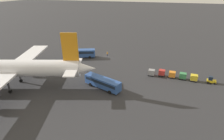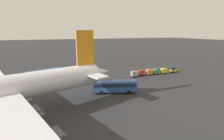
{
  "view_description": "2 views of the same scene",
  "coord_description": "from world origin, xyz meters",
  "views": [
    {
      "loc": [
        -22.24,
        62.58,
        25.64
      ],
      "look_at": [
        -7.37,
        16.17,
        2.53
      ],
      "focal_mm": 28.0,
      "sensor_mm": 36.0,
      "label": 1
    },
    {
      "loc": [
        9.57,
        62.14,
        15.35
      ],
      "look_at": [
        -8.65,
        16.8,
        4.51
      ],
      "focal_mm": 28.0,
      "sensor_mm": 36.0,
      "label": 2
    }
  ],
  "objects": [
    {
      "name": "ground_plane",
      "position": [
        0.0,
        0.0,
        0.0
      ],
      "size": [
        600.0,
        600.0,
        0.0
      ],
      "primitive_type": "plane",
      "color": "#2D2D30"
    },
    {
      "name": "cargo_cart_green",
      "position": [
        -28.4,
        10.78,
        1.19
      ],
      "size": [
        2.06,
        1.76,
        2.06
      ],
      "rotation": [
        0.0,
        0.0,
        -0.04
      ],
      "color": "#38383D",
      "rests_on": "ground"
    },
    {
      "name": "cargo_cart_red",
      "position": [
        -22.14,
        10.44,
        1.19
      ],
      "size": [
        2.06,
        1.76,
        2.06
      ],
      "rotation": [
        0.0,
        0.0,
        -0.04
      ],
      "color": "#38383D",
      "rests_on": "ground"
    },
    {
      "name": "shuttle_bus_far",
      "position": [
        -6.81,
        23.09,
        1.86
      ],
      "size": [
        11.36,
        5.91,
        3.08
      ],
      "rotation": [
        0.0,
        0.0,
        -0.32
      ],
      "color": "#2D5199",
      "rests_on": "ground"
    },
    {
      "name": "worker_person",
      "position": [
        0.32,
        -1.47,
        0.87
      ],
      "size": [
        0.38,
        0.38,
        1.74
      ],
      "color": "#1E1E2D",
      "rests_on": "ground"
    },
    {
      "name": "baggage_tug",
      "position": [
        -36.3,
        10.65,
        0.94
      ],
      "size": [
        2.48,
        1.76,
        2.1
      ],
      "rotation": [
        0.0,
        0.0,
        -0.06
      ],
      "color": "gold",
      "rests_on": "ground"
    },
    {
      "name": "cargo_cart_orange",
      "position": [
        -25.27,
        10.79,
        1.19
      ],
      "size": [
        2.06,
        1.76,
        2.06
      ],
      "rotation": [
        0.0,
        0.0,
        -0.04
      ],
      "color": "#38383D",
      "rests_on": "ground"
    },
    {
      "name": "shuttle_bus_near",
      "position": [
        9.57,
        3.5,
        1.99
      ],
      "size": [
        11.04,
        6.37,
        3.32
      ],
      "rotation": [
        0.0,
        0.0,
        0.37
      ],
      "color": "#2D5199",
      "rests_on": "ground"
    },
    {
      "name": "cargo_cart_yellow",
      "position": [
        -31.53,
        11.06,
        1.19
      ],
      "size": [
        2.06,
        1.76,
        2.06
      ],
      "rotation": [
        0.0,
        0.0,
        -0.04
      ],
      "color": "#38383D",
      "rests_on": "ground"
    },
    {
      "name": "cargo_cart_grey",
      "position": [
        -19.0,
        11.28,
        1.19
      ],
      "size": [
        2.06,
        1.76,
        2.06
      ],
      "rotation": [
        0.0,
        0.0,
        -0.04
      ],
      "color": "#38383D",
      "rests_on": "ground"
    }
  ]
}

